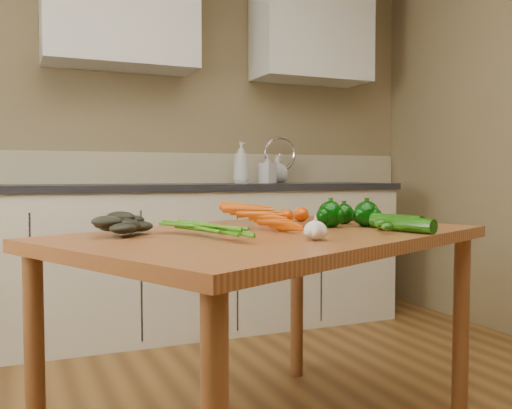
{
  "coord_description": "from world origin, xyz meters",
  "views": [
    {
      "loc": [
        -0.72,
        -1.17,
        0.96
      ],
      "look_at": [
        0.14,
        0.83,
        0.84
      ],
      "focal_mm": 40.0,
      "sensor_mm": 36.0,
      "label": 1
    }
  ],
  "objects_px": {
    "zucchini_a": "(397,222)",
    "tomato_b": "(286,216)",
    "zucchini_b": "(406,225)",
    "leafy_greens": "(122,220)",
    "soap_bottle_a": "(241,163)",
    "garlic_bulb": "(315,230)",
    "carrot_bunch": "(248,222)",
    "pepper_a": "(330,214)",
    "pepper_c": "(367,214)",
    "tomato_c": "(301,214)",
    "tomato_a": "(271,217)",
    "soap_bottle_c": "(278,169)",
    "table": "(272,257)",
    "soap_bottle_b": "(268,168)",
    "pepper_b": "(344,214)"
  },
  "relations": [
    {
      "from": "soap_bottle_a",
      "to": "zucchini_a",
      "type": "relative_size",
      "value": 1.36
    },
    {
      "from": "tomato_c",
      "to": "soap_bottle_c",
      "type": "bearing_deg",
      "value": 68.12
    },
    {
      "from": "soap_bottle_a",
      "to": "tomato_a",
      "type": "height_order",
      "value": "soap_bottle_a"
    },
    {
      "from": "carrot_bunch",
      "to": "tomato_c",
      "type": "height_order",
      "value": "carrot_bunch"
    },
    {
      "from": "tomato_a",
      "to": "table",
      "type": "bearing_deg",
      "value": -114.13
    },
    {
      "from": "zucchini_a",
      "to": "tomato_b",
      "type": "bearing_deg",
      "value": 120.84
    },
    {
      "from": "soap_bottle_a",
      "to": "tomato_c",
      "type": "xyz_separation_m",
      "value": [
        -0.26,
        -1.33,
        -0.24
      ]
    },
    {
      "from": "pepper_a",
      "to": "tomato_c",
      "type": "bearing_deg",
      "value": 85.27
    },
    {
      "from": "table",
      "to": "pepper_a",
      "type": "distance_m",
      "value": 0.31
    },
    {
      "from": "pepper_c",
      "to": "table",
      "type": "bearing_deg",
      "value": -175.16
    },
    {
      "from": "garlic_bulb",
      "to": "zucchini_b",
      "type": "height_order",
      "value": "garlic_bulb"
    },
    {
      "from": "tomato_c",
      "to": "zucchini_a",
      "type": "bearing_deg",
      "value": -72.0
    },
    {
      "from": "pepper_c",
      "to": "tomato_a",
      "type": "xyz_separation_m",
      "value": [
        -0.29,
        0.23,
        -0.02
      ]
    },
    {
      "from": "pepper_a",
      "to": "pepper_b",
      "type": "distance_m",
      "value": 0.16
    },
    {
      "from": "leafy_greens",
      "to": "tomato_a",
      "type": "relative_size",
      "value": 3.09
    },
    {
      "from": "table",
      "to": "carrot_bunch",
      "type": "distance_m",
      "value": 0.15
    },
    {
      "from": "carrot_bunch",
      "to": "tomato_b",
      "type": "xyz_separation_m",
      "value": [
        0.29,
        0.29,
        -0.01
      ]
    },
    {
      "from": "soap_bottle_c",
      "to": "zucchini_b",
      "type": "bearing_deg",
      "value": 176.01
    },
    {
      "from": "leafy_greens",
      "to": "zucchini_a",
      "type": "height_order",
      "value": "leafy_greens"
    },
    {
      "from": "carrot_bunch",
      "to": "pepper_b",
      "type": "xyz_separation_m",
      "value": [
        0.48,
        0.16,
        0.0
      ]
    },
    {
      "from": "tomato_a",
      "to": "pepper_b",
      "type": "bearing_deg",
      "value": -18.52
    },
    {
      "from": "table",
      "to": "soap_bottle_b",
      "type": "height_order",
      "value": "soap_bottle_b"
    },
    {
      "from": "soap_bottle_c",
      "to": "leafy_greens",
      "type": "height_order",
      "value": "soap_bottle_c"
    },
    {
      "from": "zucchini_b",
      "to": "tomato_b",
      "type": "bearing_deg",
      "value": 113.53
    },
    {
      "from": "tomato_c",
      "to": "pepper_b",
      "type": "bearing_deg",
      "value": -60.85
    },
    {
      "from": "pepper_b",
      "to": "table",
      "type": "bearing_deg",
      "value": -156.86
    },
    {
      "from": "pepper_c",
      "to": "zucchini_b",
      "type": "height_order",
      "value": "pepper_c"
    },
    {
      "from": "carrot_bunch",
      "to": "garlic_bulb",
      "type": "relative_size",
      "value": 3.85
    },
    {
      "from": "soap_bottle_c",
      "to": "pepper_c",
      "type": "bearing_deg",
      "value": 174.24
    },
    {
      "from": "pepper_c",
      "to": "soap_bottle_a",
      "type": "bearing_deg",
      "value": 84.7
    },
    {
      "from": "soap_bottle_b",
      "to": "garlic_bulb",
      "type": "bearing_deg",
      "value": 42.34
    },
    {
      "from": "tomato_a",
      "to": "soap_bottle_c",
      "type": "bearing_deg",
      "value": 63.59
    },
    {
      "from": "soap_bottle_b",
      "to": "pepper_b",
      "type": "distance_m",
      "value": 1.57
    },
    {
      "from": "soap_bottle_a",
      "to": "pepper_b",
      "type": "bearing_deg",
      "value": 136.97
    },
    {
      "from": "pepper_c",
      "to": "garlic_bulb",
      "type": "bearing_deg",
      "value": -141.56
    },
    {
      "from": "tomato_b",
      "to": "leafy_greens",
      "type": "bearing_deg",
      "value": -162.47
    },
    {
      "from": "carrot_bunch",
      "to": "pepper_a",
      "type": "height_order",
      "value": "pepper_a"
    },
    {
      "from": "pepper_a",
      "to": "pepper_c",
      "type": "relative_size",
      "value": 1.01
    },
    {
      "from": "pepper_b",
      "to": "zucchini_a",
      "type": "xyz_separation_m",
      "value": [
        0.05,
        -0.27,
        -0.01
      ]
    },
    {
      "from": "leafy_greens",
      "to": "soap_bottle_a",
      "type": "bearing_deg",
      "value": 56.66
    },
    {
      "from": "pepper_c",
      "to": "tomato_b",
      "type": "relative_size",
      "value": 1.51
    },
    {
      "from": "soap_bottle_c",
      "to": "zucchini_a",
      "type": "bearing_deg",
      "value": 176.22
    },
    {
      "from": "soap_bottle_b",
      "to": "tomato_a",
      "type": "height_order",
      "value": "soap_bottle_b"
    },
    {
      "from": "carrot_bunch",
      "to": "tomato_a",
      "type": "relative_size",
      "value": 4.01
    },
    {
      "from": "tomato_a",
      "to": "tomato_c",
      "type": "xyz_separation_m",
      "value": [
        0.18,
        0.08,
        -0.0
      ]
    },
    {
      "from": "pepper_c",
      "to": "tomato_c",
      "type": "bearing_deg",
      "value": 110.11
    },
    {
      "from": "zucchini_b",
      "to": "carrot_bunch",
      "type": "bearing_deg",
      "value": 158.94
    },
    {
      "from": "table",
      "to": "pepper_b",
      "type": "height_order",
      "value": "pepper_b"
    },
    {
      "from": "pepper_c",
      "to": "zucchini_a",
      "type": "height_order",
      "value": "pepper_c"
    },
    {
      "from": "soap_bottle_c",
      "to": "zucchini_b",
      "type": "xyz_separation_m",
      "value": [
        -0.46,
        -1.98,
        -0.21
      ]
    }
  ]
}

